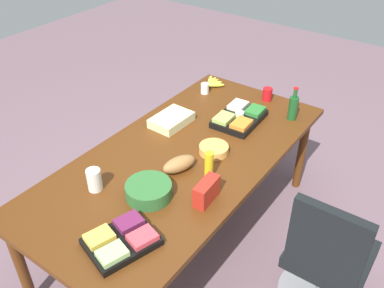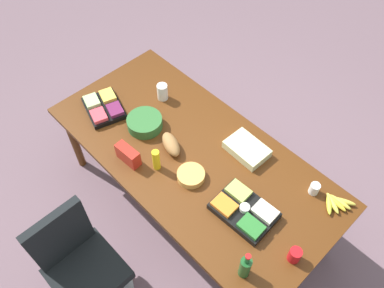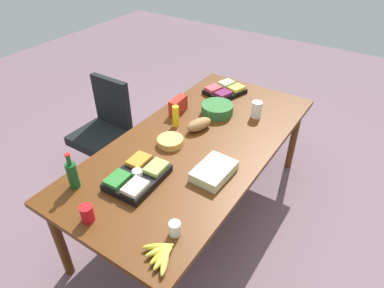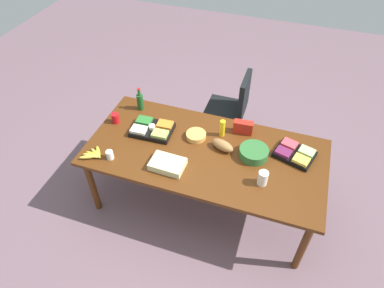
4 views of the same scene
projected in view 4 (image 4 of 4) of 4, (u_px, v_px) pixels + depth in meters
The scene contains 16 objects.
ground_plane at pixel (203, 199), 3.93m from camera, with size 10.00×10.00×0.00m, color #725862.
conference_table at pixel (205, 156), 3.42m from camera, with size 2.35×1.13×0.79m.
office_chair at pixel (229, 115), 4.40m from camera, with size 0.56×0.56×0.99m.
wine_bottle at pixel (140, 101), 3.78m from camera, with size 0.09×0.09×0.27m.
mayo_jar at pixel (263, 178), 3.03m from camera, with size 0.09×0.09×0.15m, color white.
chip_bowl at pixel (196, 135), 3.50m from camera, with size 0.21×0.21×0.05m, color #E3A54E.
chip_bag_red at pixel (243, 127), 3.52m from camera, with size 0.20×0.08×0.14m, color red.
fruit_platter at pixel (295, 153), 3.31m from camera, with size 0.43×0.37×0.07m.
bread_loaf at pixel (223, 145), 3.36m from camera, with size 0.24×0.11×0.10m, color #9C6D3C.
salad_bowl at pixel (254, 153), 3.29m from camera, with size 0.28×0.28×0.09m, color #2F6830.
paper_cup at pixel (110, 155), 3.27m from camera, with size 0.07×0.07×0.09m, color white.
sheet_cake at pixel (168, 164), 3.20m from camera, with size 0.32×0.22×0.07m, color beige.
veggie_tray at pixel (152, 129), 3.55m from camera, with size 0.43×0.32×0.09m.
red_solo_cup at pixel (115, 118), 3.65m from camera, with size 0.08×0.08×0.11m, color red.
mustard_bottle at pixel (222, 128), 3.47m from camera, with size 0.06×0.06×0.19m, color yellow.
banana_bunch at pixel (93, 154), 3.31m from camera, with size 0.21×0.22×0.04m.
Camera 4 is at (-0.64, 2.28, 3.20)m, focal length 31.92 mm.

